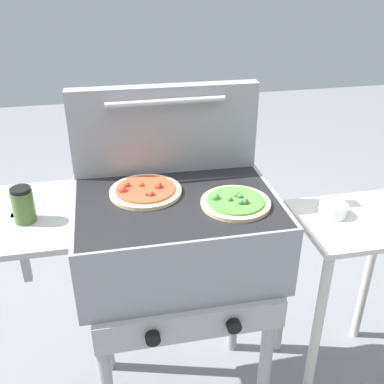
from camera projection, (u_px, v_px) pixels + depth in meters
name	position (u px, v px, depth m)	size (l,w,h in m)	color
grill	(173.00, 239.00, 1.49)	(0.96, 0.53, 0.90)	gray
grill_lid_open	(165.00, 129.00, 1.54)	(0.63, 0.09, 0.30)	gray
pizza_veggie	(235.00, 202.00, 1.39)	(0.21, 0.21, 0.04)	#E0C17F
pizza_pepperoni	(145.00, 191.00, 1.46)	(0.23, 0.23, 0.04)	beige
sauce_jar	(23.00, 205.00, 1.29)	(0.06, 0.06, 0.11)	#4C6B2D
prep_table	(352.00, 267.00, 1.72)	(0.44, 0.36, 0.75)	beige
topping_bowl_far	(333.00, 210.00, 1.63)	(0.10, 0.10, 0.04)	silver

